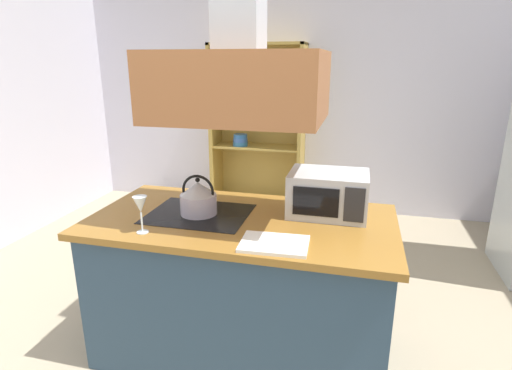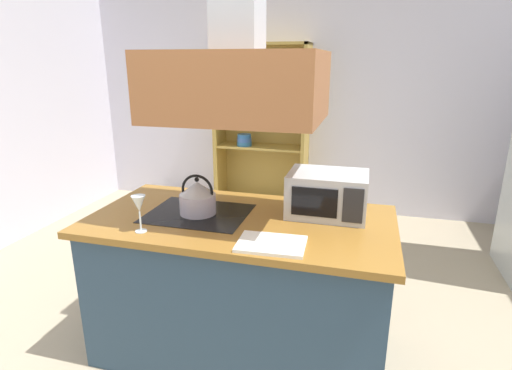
% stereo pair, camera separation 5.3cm
% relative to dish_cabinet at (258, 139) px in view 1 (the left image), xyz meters
% --- Properties ---
extents(wall_back, '(6.00, 0.12, 2.70)m').
position_rel_dish_cabinet_xyz_m(wall_back, '(0.76, 0.21, 0.47)').
color(wall_back, silver).
rests_on(wall_back, ground).
extents(kitchen_island, '(1.79, 0.93, 0.90)m').
position_rel_dish_cabinet_xyz_m(kitchen_island, '(0.54, -2.59, -0.43)').
color(kitchen_island, '#2A4156').
rests_on(kitchen_island, ground).
extents(range_hood, '(0.90, 0.70, 1.22)m').
position_rel_dish_cabinet_xyz_m(range_hood, '(0.54, -2.59, 0.89)').
color(range_hood, '#A26136').
extents(dish_cabinet, '(1.10, 0.40, 1.98)m').
position_rel_dish_cabinet_xyz_m(dish_cabinet, '(0.00, 0.00, 0.00)').
color(dish_cabinet, '#AE8C3D').
rests_on(dish_cabinet, ground).
extents(kettle, '(0.22, 0.22, 0.24)m').
position_rel_dish_cabinet_xyz_m(kettle, '(0.27, -2.59, 0.12)').
color(kettle, '#BAB0C2').
rests_on(kettle, kitchen_island).
extents(cutting_board, '(0.35, 0.26, 0.02)m').
position_rel_dish_cabinet_xyz_m(cutting_board, '(0.81, -2.91, 0.03)').
color(cutting_board, white).
rests_on(cutting_board, kitchen_island).
extents(microwave, '(0.46, 0.35, 0.26)m').
position_rel_dish_cabinet_xyz_m(microwave, '(1.03, -2.39, 0.15)').
color(microwave, '#B7BABF').
rests_on(microwave, kitchen_island).
extents(wine_glass_on_counter, '(0.08, 0.08, 0.21)m').
position_rel_dish_cabinet_xyz_m(wine_glass_on_counter, '(0.08, -2.92, 0.17)').
color(wine_glass_on_counter, silver).
rests_on(wine_glass_on_counter, kitchen_island).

